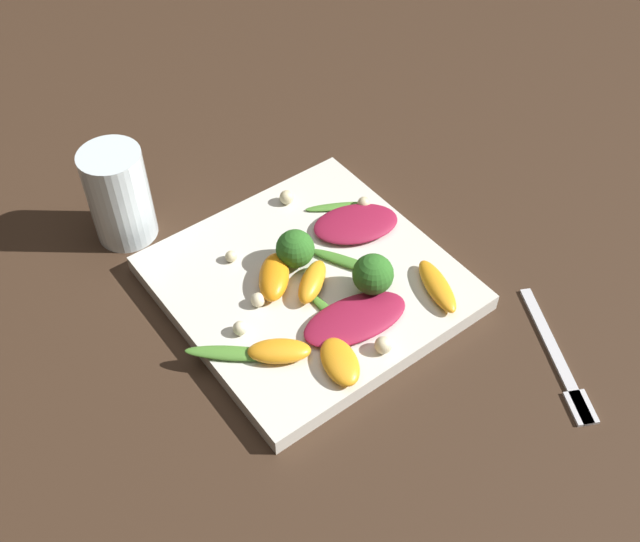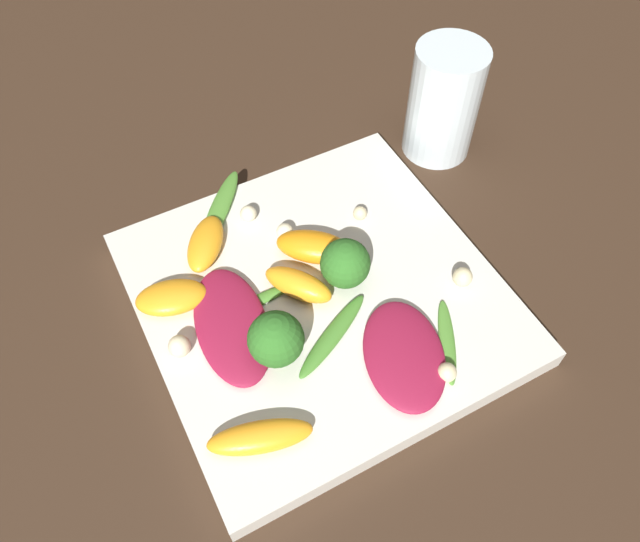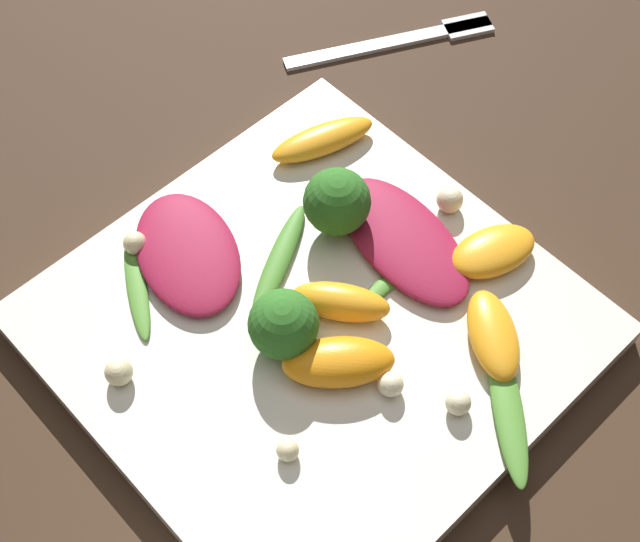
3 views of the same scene
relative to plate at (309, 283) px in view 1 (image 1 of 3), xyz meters
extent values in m
plane|color=#382619|center=(0.00, 0.00, -0.01)|extent=(2.40, 2.40, 0.00)
cube|color=silver|center=(0.00, 0.00, 0.00)|extent=(0.27, 0.27, 0.02)
cylinder|color=silver|center=(-0.19, -0.11, 0.05)|extent=(0.07, 0.07, 0.11)
cube|color=silver|center=(0.21, 0.14, -0.01)|extent=(0.15, 0.08, 0.01)
cube|color=silver|center=(0.27, 0.11, -0.01)|extent=(0.04, 0.03, 0.01)
ellipsoid|color=maroon|center=(-0.03, 0.08, 0.02)|extent=(0.09, 0.11, 0.01)
ellipsoid|color=maroon|center=(0.08, 0.00, 0.02)|extent=(0.07, 0.12, 0.01)
ellipsoid|color=orange|center=(0.09, 0.09, 0.02)|extent=(0.08, 0.04, 0.02)
ellipsoid|color=orange|center=(0.02, -0.01, 0.02)|extent=(0.05, 0.06, 0.02)
ellipsoid|color=orange|center=(-0.01, -0.03, 0.02)|extent=(0.07, 0.06, 0.02)
ellipsoid|color=orange|center=(0.11, -0.04, 0.02)|extent=(0.06, 0.05, 0.02)
ellipsoid|color=orange|center=(0.06, -0.08, 0.02)|extent=(0.06, 0.06, 0.02)
cylinder|color=#7A9E51|center=(-0.02, 0.00, 0.02)|extent=(0.01, 0.01, 0.01)
sphere|color=#2D6B23|center=(-0.02, 0.00, 0.03)|extent=(0.04, 0.04, 0.04)
cylinder|color=#84AD5B|center=(0.06, 0.04, 0.02)|extent=(0.01, 0.01, 0.02)
sphere|color=#2D6B23|center=(0.06, 0.04, 0.04)|extent=(0.04, 0.04, 0.04)
ellipsoid|color=#47842D|center=(0.01, 0.04, 0.01)|extent=(0.08, 0.05, 0.01)
ellipsoid|color=#518E33|center=(0.04, -0.12, 0.01)|extent=(0.07, 0.08, 0.01)
ellipsoid|color=#518E33|center=(-0.06, 0.09, 0.01)|extent=(0.05, 0.07, 0.00)
ellipsoid|color=#47842D|center=(0.05, -0.01, 0.01)|extent=(0.06, 0.01, 0.00)
sphere|color=beige|center=(0.02, -0.10, 0.02)|extent=(0.01, 0.01, 0.01)
sphere|color=beige|center=(0.12, 0.00, 0.02)|extent=(0.02, 0.02, 0.02)
sphere|color=beige|center=(-0.11, 0.05, 0.02)|extent=(0.02, 0.02, 0.02)
sphere|color=beige|center=(0.00, -0.06, 0.02)|extent=(0.01, 0.01, 0.01)
sphere|color=beige|center=(-0.07, -0.05, 0.02)|extent=(0.01, 0.01, 0.01)
sphere|color=beige|center=(-0.05, 0.11, 0.02)|extent=(0.01, 0.01, 0.01)
camera|label=1|loc=(0.42, -0.30, 0.58)|focal=42.00mm
camera|label=2|loc=(0.13, 0.25, 0.43)|focal=35.00mm
camera|label=3|loc=(-0.17, -0.19, 0.47)|focal=50.00mm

